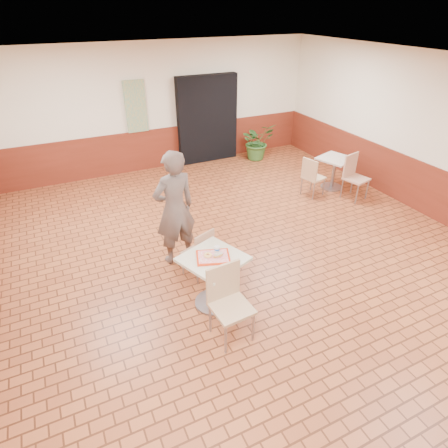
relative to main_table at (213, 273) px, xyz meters
name	(u,v)px	position (x,y,z in m)	size (l,w,h in m)	color
room_shell	(266,187)	(0.97, 0.34, 0.96)	(8.01, 10.01, 3.01)	brown
wainscot_band	(262,246)	(0.97, 0.34, -0.04)	(8.00, 10.00, 1.00)	maroon
corridor_doorway	(207,120)	(2.17, 5.22, 0.56)	(1.60, 0.22, 2.20)	black
promo_poster	(136,107)	(0.37, 5.28, 1.06)	(0.50, 0.03, 1.20)	gray
main_table	(213,273)	(0.00, 0.00, 0.00)	(0.75, 0.75, 0.80)	beige
chair_main_front	(228,299)	(-0.05, -0.58, 0.03)	(0.50, 0.50, 1.01)	tan
chair_main_back	(200,251)	(0.07, 0.65, -0.07)	(0.50, 0.50, 0.84)	tan
customer	(175,209)	(-0.10, 1.24, 0.42)	(0.69, 0.46, 1.90)	brown
serving_tray	(213,257)	(0.00, 0.00, 0.27)	(0.44, 0.34, 0.03)	red
ring_donut	(208,255)	(-0.06, 0.03, 0.31)	(0.11, 0.11, 0.04)	#EFB557
long_john_donut	(218,255)	(0.06, -0.04, 0.31)	(0.15, 0.08, 0.04)	#B57F35
paper_cup	(217,249)	(0.09, 0.06, 0.34)	(0.08, 0.08, 0.09)	silver
second_table	(334,168)	(4.06, 2.37, -0.05)	(0.68, 0.68, 0.72)	#B7A493
chair_second_left	(312,175)	(3.35, 2.24, -0.05)	(0.49, 0.49, 0.87)	tan
chair_second_front	(354,174)	(4.12, 1.81, 0.00)	(0.54, 0.54, 0.96)	tan
potted_plant	(257,141)	(3.41, 4.74, -0.05)	(0.88, 0.76, 0.98)	#316026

